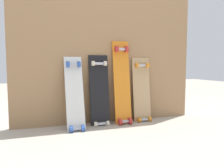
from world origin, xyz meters
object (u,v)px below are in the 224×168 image
skateboard_white (75,96)px  skateboard_black (100,93)px  skateboard_orange (122,85)px  skateboard_natural (142,92)px

skateboard_white → skateboard_black: (0.26, 0.06, 0.01)m
skateboard_white → skateboard_orange: size_ratio=0.83×
skateboard_white → skateboard_orange: 0.52m
skateboard_black → skateboard_orange: skateboard_orange is taller
skateboard_black → skateboard_orange: 0.26m
skateboard_white → skateboard_natural: 0.75m
skateboard_orange → skateboard_black: bearing=177.1°
skateboard_black → skateboard_natural: 0.49m
skateboard_white → skateboard_black: size_ratio=0.98×
skateboard_black → skateboard_orange: size_ratio=0.85×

